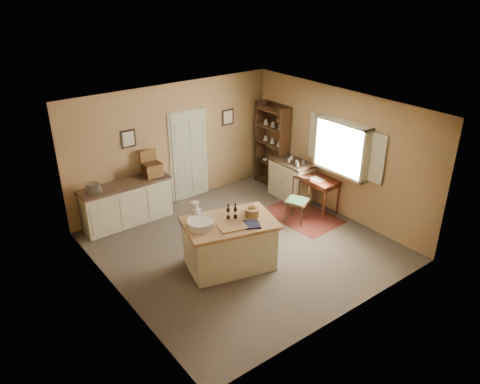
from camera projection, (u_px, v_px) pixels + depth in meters
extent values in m
plane|color=#61554A|center=(243.00, 246.00, 9.03)|extent=(5.00, 5.00, 0.00)
cube|color=olive|center=(174.00, 145.00, 10.24)|extent=(5.00, 0.10, 2.70)
cube|color=olive|center=(351.00, 241.00, 6.65)|extent=(5.00, 0.10, 2.70)
cube|color=olive|center=(113.00, 224.00, 7.08)|extent=(0.10, 5.00, 2.70)
cube|color=olive|center=(338.00, 153.00, 9.80)|extent=(0.10, 5.00, 2.70)
plane|color=silver|center=(244.00, 110.00, 7.86)|extent=(5.00, 5.00, 0.00)
cube|color=#9FA48C|center=(189.00, 154.00, 10.53)|extent=(0.97, 0.06, 2.11)
cube|color=black|center=(128.00, 139.00, 9.49)|extent=(0.32, 0.02, 0.38)
cube|color=beige|center=(128.00, 139.00, 9.48)|extent=(0.24, 0.01, 0.30)
cube|color=black|center=(228.00, 117.00, 10.85)|extent=(0.32, 0.02, 0.38)
cube|color=beige|center=(228.00, 117.00, 10.84)|extent=(0.24, 0.01, 0.30)
cube|color=beige|center=(339.00, 172.00, 9.74)|extent=(0.25, 1.32, 0.06)
cube|color=beige|center=(344.00, 123.00, 9.28)|extent=(0.25, 1.32, 0.06)
cube|color=white|center=(346.00, 146.00, 9.57)|extent=(0.01, 1.20, 1.00)
cube|color=beige|center=(377.00, 159.00, 8.96)|extent=(0.04, 0.35, 1.00)
cube|color=beige|center=(316.00, 136.00, 10.14)|extent=(0.04, 0.35, 1.00)
cube|color=beige|center=(230.00, 245.00, 8.26)|extent=(1.64, 1.26, 0.85)
cube|color=#A17242|center=(230.00, 223.00, 8.07)|extent=(1.78, 1.39, 0.06)
cylinder|color=white|center=(201.00, 224.00, 7.86)|extent=(0.45, 0.45, 0.11)
cube|color=#A17242|center=(232.00, 227.00, 7.85)|extent=(0.52, 0.43, 0.03)
cube|color=black|center=(249.00, 225.00, 7.92)|extent=(0.46, 0.43, 0.02)
cylinder|color=olive|center=(252.00, 212.00, 8.21)|extent=(0.27, 0.27, 0.14)
cylinder|color=black|center=(228.00, 211.00, 8.08)|extent=(0.06, 0.06, 0.29)
cylinder|color=black|center=(235.00, 211.00, 8.10)|extent=(0.06, 0.06, 0.29)
cube|color=beige|center=(127.00, 204.00, 9.69)|extent=(1.84, 0.51, 0.85)
cube|color=#332319|center=(125.00, 185.00, 9.49)|extent=(1.88, 0.54, 0.05)
cube|color=#4F3016|center=(153.00, 170.00, 9.77)|extent=(0.37, 0.28, 0.28)
cylinder|color=#59544F|center=(93.00, 188.00, 9.09)|extent=(0.31, 0.31, 0.18)
cube|color=#4C1B12|center=(302.00, 216.00, 10.11)|extent=(1.18, 1.65, 0.01)
cube|color=#3A150C|center=(319.00, 179.00, 10.04)|extent=(0.51, 0.84, 0.03)
cube|color=#3A150C|center=(319.00, 182.00, 10.07)|extent=(0.45, 0.78, 0.10)
cube|color=silver|center=(318.00, 179.00, 10.00)|extent=(0.22, 0.30, 0.01)
cylinder|color=black|center=(315.00, 173.00, 10.24)|extent=(0.05, 0.05, 0.05)
cylinder|color=#3A150C|center=(324.00, 205.00, 9.81)|extent=(0.04, 0.04, 0.72)
cylinder|color=#3A150C|center=(338.00, 199.00, 10.05)|extent=(0.04, 0.04, 0.72)
cylinder|color=#3A150C|center=(299.00, 192.00, 10.36)|extent=(0.04, 0.04, 0.72)
cylinder|color=#3A150C|center=(312.00, 187.00, 10.60)|extent=(0.04, 0.04, 0.72)
cube|color=beige|center=(291.00, 180.00, 10.79)|extent=(0.55, 0.99, 0.85)
cube|color=#332319|center=(292.00, 162.00, 10.60)|extent=(0.58, 1.03, 0.05)
cylinder|color=silver|center=(296.00, 161.00, 10.44)|extent=(0.24, 0.24, 0.09)
cube|color=black|center=(284.00, 151.00, 10.88)|extent=(0.34, 0.04, 2.02)
cube|color=black|center=(261.00, 141.00, 11.50)|extent=(0.34, 0.04, 2.02)
cube|color=black|center=(277.00, 144.00, 11.28)|extent=(0.02, 0.91, 2.02)
cube|color=black|center=(271.00, 182.00, 11.61)|extent=(0.34, 0.87, 0.03)
cube|color=black|center=(272.00, 163.00, 11.39)|extent=(0.34, 0.87, 0.03)
cube|color=black|center=(272.00, 144.00, 11.17)|extent=(0.34, 0.87, 0.03)
cube|color=black|center=(273.00, 127.00, 10.99)|extent=(0.34, 0.87, 0.03)
cube|color=black|center=(273.00, 111.00, 10.82)|extent=(0.34, 0.87, 0.03)
cylinder|color=white|center=(272.00, 141.00, 11.14)|extent=(0.12, 0.12, 0.11)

